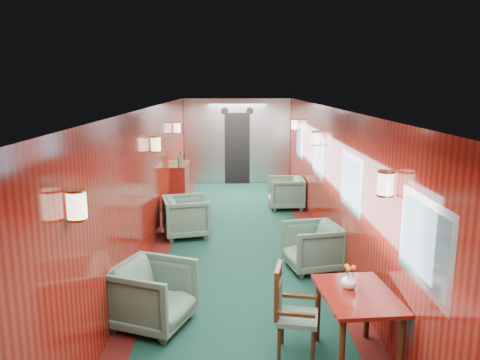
{
  "coord_description": "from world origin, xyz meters",
  "views": [
    {
      "loc": [
        -0.12,
        -7.22,
        2.76
      ],
      "look_at": [
        0.0,
        0.68,
        1.15
      ],
      "focal_mm": 35.0,
      "sensor_mm": 36.0,
      "label": 1
    }
  ],
  "objects": [
    {
      "name": "room",
      "position": [
        0.0,
        0.0,
        1.63
      ],
      "size": [
        12.0,
        12.1,
        2.4
      ],
      "color": "#0E3227",
      "rests_on": "ground"
    },
    {
      "name": "armchair_right_near",
      "position": [
        1.08,
        -0.51,
        0.36
      ],
      "size": [
        0.93,
        0.91,
        0.71
      ],
      "primitive_type": "imported",
      "rotation": [
        0.0,
        0.0,
        -1.36
      ],
      "color": "#1A3D30",
      "rests_on": "ground"
    },
    {
      "name": "credenza",
      "position": [
        -1.34,
        3.38,
        0.5
      ],
      "size": [
        0.34,
        1.1,
        1.26
      ],
      "color": "maroon",
      "rests_on": "ground"
    },
    {
      "name": "armchair_right_far",
      "position": [
        1.07,
        3.09,
        0.36
      ],
      "size": [
        0.8,
        0.78,
        0.71
      ],
      "primitive_type": "imported",
      "rotation": [
        0.0,
        0.0,
        -1.55
      ],
      "color": "#1A3D30",
      "rests_on": "ground"
    },
    {
      "name": "wall_sconces",
      "position": [
        0.0,
        0.57,
        1.79
      ],
      "size": [
        2.97,
        7.97,
        0.25
      ],
      "color": "beige",
      "rests_on": "ground"
    },
    {
      "name": "side_chair",
      "position": [
        0.45,
        -2.78,
        0.52
      ],
      "size": [
        0.5,
        0.52,
        0.96
      ],
      "rotation": [
        0.0,
        0.0,
        -0.2
      ],
      "color": "#1A3D30",
      "rests_on": "ground"
    },
    {
      "name": "dining_table",
      "position": [
        1.11,
        -2.94,
        0.63
      ],
      "size": [
        0.77,
        1.05,
        0.75
      ],
      "rotation": [
        0.0,
        0.0,
        0.08
      ],
      "color": "maroon",
      "rests_on": "ground"
    },
    {
      "name": "flower_vase",
      "position": [
        1.05,
        -2.83,
        0.83
      ],
      "size": [
        0.18,
        0.18,
        0.17
      ],
      "primitive_type": "imported",
      "rotation": [
        0.0,
        0.0,
        0.16
      ],
      "color": "white",
      "rests_on": "dining_table"
    },
    {
      "name": "armchair_left_near",
      "position": [
        -1.05,
        -2.18,
        0.38
      ],
      "size": [
        1.07,
        1.06,
        0.76
      ],
      "primitive_type": "imported",
      "rotation": [
        0.0,
        0.0,
        1.2
      ],
      "color": "#1A3D30",
      "rests_on": "ground"
    },
    {
      "name": "windows_right",
      "position": [
        1.49,
        0.25,
        1.45
      ],
      "size": [
        0.02,
        8.6,
        0.8
      ],
      "color": "#ACAFB3",
      "rests_on": "ground"
    },
    {
      "name": "armchair_left_far",
      "position": [
        -0.98,
        1.12,
        0.37
      ],
      "size": [
        0.99,
        0.97,
        0.75
      ],
      "primitive_type": "imported",
      "rotation": [
        0.0,
        0.0,
        1.82
      ],
      "color": "#1A3D30",
      "rests_on": "ground"
    },
    {
      "name": "bulkhead",
      "position": [
        0.0,
        5.91,
        1.18
      ],
      "size": [
        2.98,
        0.17,
        2.39
      ],
      "color": "#B7BABF",
      "rests_on": "ground"
    }
  ]
}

